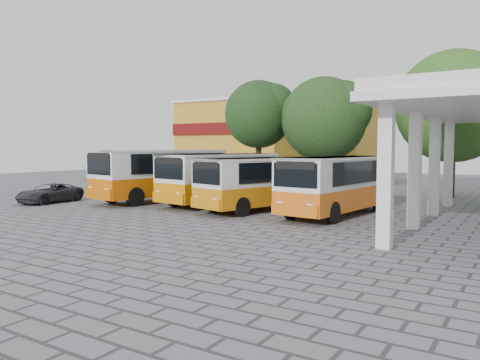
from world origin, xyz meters
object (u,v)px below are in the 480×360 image
Objects in this scene: bus_far_right at (338,181)px; parked_car at (50,193)px; bus_far_left at (162,171)px; bus_centre_right at (263,180)px; bus_centre_left at (221,175)px.

bus_far_right reaches higher than parked_car.
bus_far_left is 6.78m from parked_car.
bus_far_left is at bearing -168.10° from bus_centre_right.
bus_far_left reaches higher than bus_centre_right.
bus_centre_left reaches higher than parked_car.
bus_centre_right is at bearing -8.95° from bus_centre_left.
bus_centre_left is (4.02, 0.57, -0.14)m from bus_far_left.
parked_car is at bearing -129.36° from bus_far_left.
bus_far_left is at bearing 35.24° from parked_car.
parked_car is (-9.09, -4.90, -1.13)m from bus_centre_left.
bus_far_left is 11.41m from bus_far_right.
bus_centre_right is 1.99× the size of parked_car.
parked_car is at bearing -144.29° from bus_centre_left.
bus_far_left is at bearing -164.51° from bus_centre_left.
bus_far_left is at bearing -174.61° from bus_far_right.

